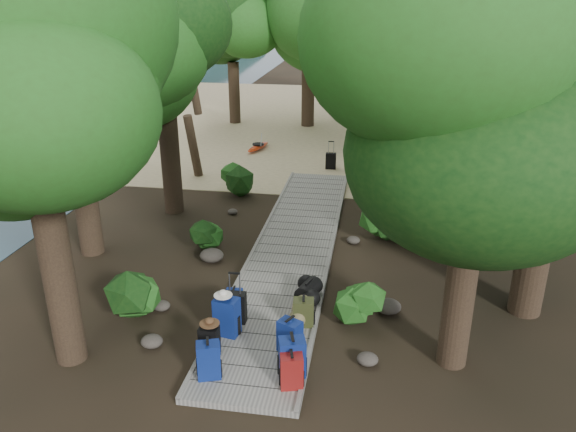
% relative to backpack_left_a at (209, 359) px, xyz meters
% --- Properties ---
extents(ground, '(120.00, 120.00, 0.00)m').
position_rel_backpack_left_a_xyz_m(ground, '(0.62, 4.37, -0.48)').
color(ground, black).
rests_on(ground, ground).
extents(sand_beach, '(40.00, 22.00, 0.02)m').
position_rel_backpack_left_a_xyz_m(sand_beach, '(0.62, 20.37, -0.47)').
color(sand_beach, '#CDB88A').
rests_on(sand_beach, ground).
extents(distant_hill, '(32.00, 16.00, 12.00)m').
position_rel_backpack_left_a_xyz_m(distant_hill, '(-39.38, 52.37, -0.48)').
color(distant_hill, black).
rests_on(distant_hill, ground).
extents(boardwalk, '(2.00, 12.00, 0.12)m').
position_rel_backpack_left_a_xyz_m(boardwalk, '(0.62, 5.37, -0.42)').
color(boardwalk, gray).
rests_on(boardwalk, ground).
extents(backpack_left_a, '(0.45, 0.38, 0.73)m').
position_rel_backpack_left_a_xyz_m(backpack_left_a, '(0.00, 0.00, 0.00)').
color(backpack_left_a, navy).
rests_on(backpack_left_a, boardwalk).
extents(backpack_left_b, '(0.35, 0.26, 0.63)m').
position_rel_backpack_left_a_xyz_m(backpack_left_b, '(-0.17, 0.60, -0.05)').
color(backpack_left_b, black).
rests_on(backpack_left_b, boardwalk).
extents(backpack_left_c, '(0.50, 0.40, 0.83)m').
position_rel_backpack_left_a_xyz_m(backpack_left_c, '(-0.03, 1.29, 0.05)').
color(backpack_left_c, navy).
rests_on(backpack_left_c, boardwalk).
extents(backpack_left_d, '(0.34, 0.26, 0.51)m').
position_rel_backpack_left_a_xyz_m(backpack_left_d, '(-0.11, 2.13, -0.11)').
color(backpack_left_d, navy).
rests_on(backpack_left_d, boardwalk).
extents(backpack_right_a, '(0.42, 0.34, 0.66)m').
position_rel_backpack_left_a_xyz_m(backpack_right_a, '(1.41, -0.02, -0.03)').
color(backpack_right_a, maroon).
rests_on(backpack_right_a, boardwalk).
extents(backpack_right_b, '(0.51, 0.42, 0.79)m').
position_rel_backpack_left_a_xyz_m(backpack_right_b, '(1.37, 0.26, 0.03)').
color(backpack_right_b, navy).
rests_on(backpack_right_b, boardwalk).
extents(backpack_right_c, '(0.49, 0.44, 0.69)m').
position_rel_backpack_left_a_xyz_m(backpack_right_c, '(1.23, 0.94, -0.02)').
color(backpack_right_c, navy).
rests_on(backpack_right_c, boardwalk).
extents(backpack_right_d, '(0.43, 0.33, 0.61)m').
position_rel_backpack_left_a_xyz_m(backpack_right_d, '(1.35, 1.83, -0.06)').
color(backpack_right_d, '#383E1D').
rests_on(backpack_right_d, boardwalk).
extents(duffel_right_khaki, '(0.39, 0.56, 0.36)m').
position_rel_backpack_left_a_xyz_m(duffel_right_khaki, '(1.27, 2.03, -0.18)').
color(duffel_right_khaki, olive).
rests_on(duffel_right_khaki, boardwalk).
extents(duffel_right_black, '(0.56, 0.71, 0.39)m').
position_rel_backpack_left_a_xyz_m(duffel_right_black, '(1.33, 2.83, -0.17)').
color(duffel_right_black, black).
rests_on(duffel_right_black, boardwalk).
extents(suitcase_on_boardwalk, '(0.41, 0.23, 0.63)m').
position_rel_backpack_left_a_xyz_m(suitcase_on_boardwalk, '(0.03, 1.72, -0.05)').
color(suitcase_on_boardwalk, black).
rests_on(suitcase_on_boardwalk, boardwalk).
extents(lone_suitcase_on_sand, '(0.38, 0.23, 0.59)m').
position_rel_backpack_left_a_xyz_m(lone_suitcase_on_sand, '(0.91, 12.44, -0.17)').
color(lone_suitcase_on_sand, black).
rests_on(lone_suitcase_on_sand, sand_beach).
extents(hat_brown, '(0.36, 0.36, 0.11)m').
position_rel_backpack_left_a_xyz_m(hat_brown, '(-0.16, 0.63, 0.32)').
color(hat_brown, '#51351E').
rests_on(hat_brown, backpack_left_b).
extents(hat_white, '(0.35, 0.35, 0.12)m').
position_rel_backpack_left_a_xyz_m(hat_white, '(-0.08, 1.28, 0.53)').
color(hat_white, silver).
rests_on(hat_white, backpack_left_c).
extents(kayak, '(1.57, 3.51, 0.34)m').
position_rel_backpack_left_a_xyz_m(kayak, '(-2.28, 14.57, -0.29)').
color(kayak, '#BB2F10').
rests_on(kayak, sand_beach).
extents(sun_lounger, '(0.75, 1.75, 0.55)m').
position_rel_backpack_left_a_xyz_m(sun_lounger, '(3.76, 13.64, -0.19)').
color(sun_lounger, silver).
rests_on(sun_lounger, sand_beach).
extents(tree_right_a, '(4.46, 4.46, 7.43)m').
position_rel_backpack_left_a_xyz_m(tree_right_a, '(4.11, 1.25, 3.23)').
color(tree_right_a, black).
rests_on(tree_right_a, ground).
extents(tree_right_b, '(5.20, 5.20, 9.28)m').
position_rel_backpack_left_a_xyz_m(tree_right_b, '(5.78, 3.25, 4.16)').
color(tree_right_b, black).
rests_on(tree_right_b, ground).
extents(tree_right_c, '(4.54, 4.54, 7.86)m').
position_rel_backpack_left_a_xyz_m(tree_right_c, '(3.94, 6.42, 3.44)').
color(tree_right_c, black).
rests_on(tree_right_c, ground).
extents(tree_right_d, '(5.47, 5.47, 10.04)m').
position_rel_backpack_left_a_xyz_m(tree_right_d, '(6.50, 8.76, 4.53)').
color(tree_right_d, black).
rests_on(tree_right_d, ground).
extents(tree_right_e, '(4.58, 4.58, 8.25)m').
position_rel_backpack_left_a_xyz_m(tree_right_e, '(4.85, 10.73, 3.64)').
color(tree_right_e, black).
rests_on(tree_right_e, ground).
extents(tree_right_f, '(5.86, 5.86, 10.46)m').
position_rel_backpack_left_a_xyz_m(tree_right_f, '(7.34, 13.73, 4.75)').
color(tree_right_f, black).
rests_on(tree_right_f, ground).
extents(tree_left_a, '(4.61, 4.61, 7.69)m').
position_rel_backpack_left_a_xyz_m(tree_left_a, '(-2.66, 0.25, 3.36)').
color(tree_left_a, black).
rests_on(tree_left_a, ground).
extents(tree_left_b, '(4.60, 4.60, 8.29)m').
position_rel_backpack_left_a_xyz_m(tree_left_b, '(-4.40, 4.44, 3.66)').
color(tree_left_b, black).
rests_on(tree_left_b, ground).
extents(tree_left_c, '(4.61, 4.61, 8.02)m').
position_rel_backpack_left_a_xyz_m(tree_left_c, '(-3.34, 7.48, 3.53)').
color(tree_left_c, black).
rests_on(tree_left_c, ground).
extents(tree_back_a, '(5.06, 5.06, 8.75)m').
position_rel_backpack_left_a_xyz_m(tree_back_a, '(-0.84, 19.30, 3.89)').
color(tree_back_a, black).
rests_on(tree_back_a, ground).
extents(tree_back_b, '(5.14, 5.14, 9.18)m').
position_rel_backpack_left_a_xyz_m(tree_back_b, '(2.69, 21.02, 4.10)').
color(tree_back_b, black).
rests_on(tree_back_b, ground).
extents(tree_back_c, '(5.60, 5.60, 10.08)m').
position_rel_backpack_left_a_xyz_m(tree_back_c, '(5.30, 20.16, 4.55)').
color(tree_back_c, black).
rests_on(tree_back_c, ground).
extents(tree_back_d, '(4.65, 4.65, 7.75)m').
position_rel_backpack_left_a_xyz_m(tree_back_d, '(-4.49, 19.40, 3.39)').
color(tree_back_d, black).
rests_on(tree_back_d, ground).
extents(palm_right_a, '(4.00, 4.00, 6.82)m').
position_rel_backpack_left_a_xyz_m(palm_right_a, '(3.96, 9.68, 2.93)').
color(palm_right_a, '#183D11').
rests_on(palm_right_a, ground).
extents(palm_right_b, '(4.65, 4.65, 8.98)m').
position_rel_backpack_left_a_xyz_m(palm_right_b, '(6.04, 15.73, 4.01)').
color(palm_right_b, '#183D11').
rests_on(palm_right_b, ground).
extents(palm_right_c, '(4.73, 4.73, 7.53)m').
position_rel_backpack_left_a_xyz_m(palm_right_c, '(3.22, 16.47, 3.28)').
color(palm_right_c, '#183D11').
rests_on(palm_right_c, ground).
extents(palm_left_a, '(4.22, 4.22, 6.72)m').
position_rel_backpack_left_a_xyz_m(palm_left_a, '(-3.91, 10.82, 2.88)').
color(palm_left_a, '#183D11').
rests_on(palm_left_a, ground).
extents(rock_left_a, '(0.42, 0.37, 0.23)m').
position_rel_backpack_left_a_xyz_m(rock_left_a, '(-1.36, 0.82, -0.37)').
color(rock_left_a, '#4C473F').
rests_on(rock_left_a, ground).
extents(rock_left_b, '(0.37, 0.33, 0.20)m').
position_rel_backpack_left_a_xyz_m(rock_left_b, '(-1.66, 2.07, -0.38)').
color(rock_left_b, '#4C473F').
rests_on(rock_left_b, ground).
extents(rock_left_c, '(0.59, 0.53, 0.32)m').
position_rel_backpack_left_a_xyz_m(rock_left_c, '(-1.27, 4.42, -0.32)').
color(rock_left_c, '#4C473F').
rests_on(rock_left_c, ground).
extents(rock_left_d, '(0.29, 0.26, 0.16)m').
position_rel_backpack_left_a_xyz_m(rock_left_d, '(-1.55, 7.52, -0.40)').
color(rock_left_d, '#4C473F').
rests_on(rock_left_d, ground).
extents(rock_right_a, '(0.39, 0.35, 0.21)m').
position_rel_backpack_left_a_xyz_m(rock_right_a, '(2.63, 0.93, -0.38)').
color(rock_right_a, '#4C473F').
rests_on(rock_right_a, ground).
extents(rock_right_b, '(0.53, 0.48, 0.29)m').
position_rel_backpack_left_a_xyz_m(rock_right_b, '(2.99, 2.73, -0.34)').
color(rock_right_b, '#4C473F').
rests_on(rock_right_b, ground).
extents(rock_right_c, '(0.35, 0.31, 0.19)m').
position_rel_backpack_left_a_xyz_m(rock_right_c, '(2.10, 6.02, -0.39)').
color(rock_right_c, '#4C473F').
rests_on(rock_right_c, ground).
extents(rock_right_d, '(0.59, 0.53, 0.32)m').
position_rel_backpack_left_a_xyz_m(rock_right_d, '(3.12, 8.61, -0.32)').
color(rock_right_d, '#4C473F').
rests_on(rock_right_d, ground).
extents(shrub_left_a, '(1.16, 1.16, 1.04)m').
position_rel_backpack_left_a_xyz_m(shrub_left_a, '(-2.07, 1.70, 0.04)').
color(shrub_left_a, '#215218').
rests_on(shrub_left_a, ground).
extents(shrub_left_b, '(0.84, 0.84, 0.75)m').
position_rel_backpack_left_a_xyz_m(shrub_left_b, '(-1.63, 5.02, -0.11)').
color(shrub_left_b, '#215218').
rests_on(shrub_left_b, ground).
extents(shrub_left_c, '(1.21, 1.21, 1.09)m').
position_rel_backpack_left_a_xyz_m(shrub_left_c, '(-1.85, 9.14, 0.06)').
color(shrub_left_c, '#215218').
rests_on(shrub_left_c, ground).
extents(shrub_right_a, '(1.01, 1.01, 0.91)m').
position_rel_backpack_left_a_xyz_m(shrub_right_a, '(2.43, 2.18, -0.03)').
color(shrub_right_a, '#215218').
rests_on(shrub_right_a, ground).
extents(shrub_right_b, '(1.16, 1.16, 1.05)m').
position_rel_backpack_left_a_xyz_m(shrub_right_b, '(2.87, 6.31, 0.04)').
color(shrub_right_b, '#215218').
rests_on(shrub_right_b, ground).
extents(shrub_right_c, '(0.85, 0.85, 0.76)m').
position_rel_backpack_left_a_xyz_m(shrub_right_c, '(2.75, 10.16, -0.10)').
color(shrub_right_c, '#215218').
rests_on(shrub_right_c, ground).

